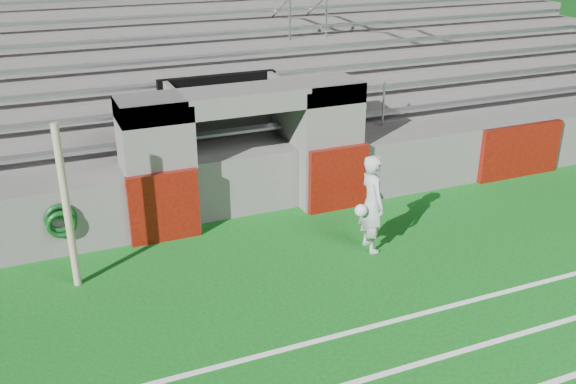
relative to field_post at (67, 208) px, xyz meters
name	(u,v)px	position (x,y,z in m)	size (l,w,h in m)	color
ground	(320,298)	(3.52, -1.95, -1.39)	(90.00, 90.00, 0.00)	#0E5414
field_post	(67,208)	(0.00, 0.00, 0.00)	(0.12, 0.12, 2.78)	tan
stadium_structure	(187,91)	(3.52, 6.02, 0.10)	(26.00, 8.48, 5.42)	#5D5A58
goalkeeper_with_ball	(372,203)	(5.07, -0.79, -0.48)	(0.62, 0.69, 1.82)	#B1B5BB
hose_coil	(61,221)	(-0.09, 0.98, -0.65)	(0.56, 0.15, 0.64)	#0B3914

